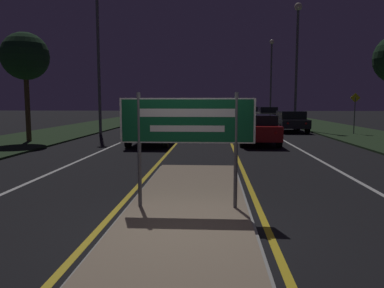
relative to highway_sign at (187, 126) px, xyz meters
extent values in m
plane|color=black|center=(0.00, -0.89, -1.61)|extent=(160.00, 160.00, 0.00)
cube|color=#999993|center=(0.00, 0.00, -1.59)|extent=(2.33, 9.31, 0.05)
cube|color=gray|center=(0.00, 0.00, -1.56)|extent=(2.21, 9.19, 0.10)
cube|color=#23381E|center=(-9.50, 19.11, -1.57)|extent=(5.00, 100.00, 0.08)
cube|color=#23381E|center=(9.50, 19.11, -1.57)|extent=(5.00, 100.00, 0.08)
cube|color=gold|center=(-1.36, 24.11, -1.61)|extent=(0.12, 70.00, 0.01)
cube|color=gold|center=(1.36, 24.11, -1.61)|extent=(0.12, 70.00, 0.01)
cube|color=silver|center=(-4.20, 24.11, -1.61)|extent=(0.12, 70.00, 0.01)
cube|color=silver|center=(4.20, 24.11, -1.61)|extent=(0.12, 70.00, 0.01)
cube|color=silver|center=(-7.20, 24.11, -1.61)|extent=(0.10, 70.00, 0.01)
cube|color=silver|center=(7.20, 24.11, -1.61)|extent=(0.10, 70.00, 0.01)
cylinder|color=#56565B|center=(-0.89, 0.00, -0.46)|extent=(0.07, 0.07, 2.11)
cylinder|color=#56565B|center=(0.89, 0.00, -0.46)|extent=(0.07, 0.07, 2.11)
cube|color=#0F512D|center=(0.00, 0.00, 0.09)|extent=(2.46, 0.04, 0.82)
cube|color=white|center=(0.00, -0.02, 0.09)|extent=(2.46, 0.00, 0.82)
cube|color=#0F512D|center=(0.00, -0.02, 0.09)|extent=(2.39, 0.01, 0.77)
cube|color=white|center=(0.00, -0.02, 0.23)|extent=(1.72, 0.01, 0.15)
cube|color=white|center=(0.00, -0.02, -0.05)|extent=(1.35, 0.01, 0.11)
cylinder|color=#56565B|center=(-6.61, 16.26, 3.64)|extent=(0.18, 0.18, 10.50)
cylinder|color=#56565B|center=(6.31, 20.56, 2.62)|extent=(0.18, 0.18, 8.47)
sphere|color=#F9EAC6|center=(6.31, 20.56, 7.02)|extent=(0.54, 0.54, 0.54)
cylinder|color=#56565B|center=(6.57, 34.16, 2.49)|extent=(0.18, 0.18, 8.21)
sphere|color=#F9EAC6|center=(6.57, 34.16, 6.74)|extent=(0.48, 0.48, 0.48)
cube|color=maroon|center=(2.59, 11.46, -0.97)|extent=(1.72, 4.37, 0.66)
cube|color=black|center=(2.59, 11.20, -0.41)|extent=(1.52, 2.27, 0.45)
sphere|color=red|center=(2.06, 9.30, -0.89)|extent=(0.14, 0.14, 0.14)
sphere|color=red|center=(3.12, 9.30, -0.89)|extent=(0.14, 0.14, 0.14)
cylinder|color=black|center=(1.77, 12.82, -1.30)|extent=(0.22, 0.62, 0.62)
cylinder|color=black|center=(3.41, 12.82, -1.30)|extent=(0.22, 0.62, 0.62)
cylinder|color=black|center=(1.77, 10.11, -1.30)|extent=(0.22, 0.62, 0.62)
cylinder|color=black|center=(3.41, 10.11, -1.30)|extent=(0.22, 0.62, 0.62)
cube|color=black|center=(5.70, 19.22, -0.99)|extent=(1.81, 4.37, 0.55)
cube|color=black|center=(5.70, 18.95, -0.45)|extent=(1.60, 2.27, 0.53)
sphere|color=red|center=(5.13, 17.05, -0.92)|extent=(0.14, 0.14, 0.14)
sphere|color=red|center=(6.26, 17.05, -0.92)|extent=(0.14, 0.14, 0.14)
cylinder|color=black|center=(4.83, 20.57, -1.27)|extent=(0.22, 0.69, 0.69)
cylinder|color=black|center=(6.56, 20.57, -1.27)|extent=(0.22, 0.69, 0.69)
cylinder|color=black|center=(4.83, 17.86, -1.27)|extent=(0.22, 0.69, 0.69)
cylinder|color=black|center=(6.56, 17.86, -1.27)|extent=(0.22, 0.69, 0.69)
cube|color=#4C514C|center=(5.55, 29.36, -0.92)|extent=(1.81, 4.35, 0.67)
cube|color=black|center=(5.55, 29.10, -0.32)|extent=(1.59, 2.26, 0.54)
sphere|color=red|center=(4.99, 27.21, -0.84)|extent=(0.14, 0.14, 0.14)
sphere|color=red|center=(6.11, 27.21, -0.84)|extent=(0.14, 0.14, 0.14)
cylinder|color=black|center=(4.69, 30.71, -1.25)|extent=(0.22, 0.72, 0.72)
cylinder|color=black|center=(6.42, 30.71, -1.25)|extent=(0.22, 0.72, 0.72)
cylinder|color=black|center=(4.69, 28.01, -1.25)|extent=(0.22, 0.72, 0.72)
cylinder|color=black|center=(6.42, 28.01, -1.25)|extent=(0.22, 0.72, 0.72)
cube|color=black|center=(5.71, 40.93, -0.99)|extent=(1.74, 4.72, 0.63)
cube|color=black|center=(5.71, 40.65, -0.42)|extent=(1.53, 2.45, 0.51)
sphere|color=red|center=(5.17, 38.59, -0.91)|extent=(0.14, 0.14, 0.14)
sphere|color=red|center=(6.25, 38.59, -0.91)|extent=(0.14, 0.14, 0.14)
cylinder|color=black|center=(4.88, 42.39, -1.31)|extent=(0.22, 0.61, 0.61)
cylinder|color=black|center=(6.54, 42.39, -1.31)|extent=(0.22, 0.61, 0.61)
cylinder|color=black|center=(4.88, 39.47, -1.31)|extent=(0.22, 0.61, 0.61)
cylinder|color=black|center=(6.54, 39.47, -1.31)|extent=(0.22, 0.61, 0.61)
cube|color=silver|center=(-2.49, 11.09, -0.94)|extent=(1.77, 4.70, 0.69)
cube|color=black|center=(-2.49, 11.37, -0.38)|extent=(1.56, 2.44, 0.42)
sphere|color=white|center=(-3.04, 8.76, -0.85)|extent=(0.14, 0.14, 0.14)
sphere|color=white|center=(-1.94, 8.76, -0.85)|extent=(0.14, 0.14, 0.14)
cylinder|color=black|center=(-3.33, 9.64, -1.28)|extent=(0.22, 0.66, 0.66)
cylinder|color=black|center=(-1.64, 9.64, -1.28)|extent=(0.22, 0.66, 0.66)
cylinder|color=black|center=(-3.33, 12.55, -1.28)|extent=(0.22, 0.66, 0.66)
cylinder|color=black|center=(-1.64, 12.55, -1.28)|extent=(0.22, 0.66, 0.66)
cylinder|color=#56565B|center=(9.15, 16.87, -0.40)|extent=(0.06, 0.06, 2.27)
cube|color=yellow|center=(9.15, 16.87, 0.67)|extent=(0.60, 0.02, 0.60)
cylinder|color=#4C3823|center=(-8.75, 11.35, 0.30)|extent=(0.24, 0.24, 3.66)
sphere|color=#19381E|center=(-8.75, 11.35, 2.65)|extent=(2.31, 2.31, 2.31)
camera|label=1|loc=(0.48, -6.76, 0.43)|focal=35.00mm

